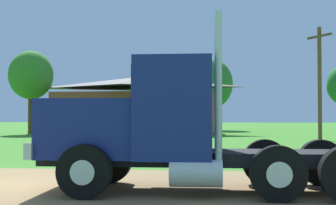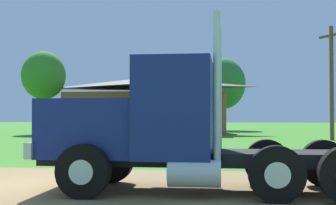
% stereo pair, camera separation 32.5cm
% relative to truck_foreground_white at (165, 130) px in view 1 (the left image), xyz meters
% --- Properties ---
extents(truck_foreground_white, '(7.15, 2.69, 3.60)m').
position_rel_truck_foreground_white_xyz_m(truck_foreground_white, '(0.00, 0.00, 0.00)').
color(truck_foreground_white, black).
rests_on(truck_foreground_white, ground_plane).
extents(shed_building, '(14.01, 8.39, 4.92)m').
position_rel_truck_foreground_white_xyz_m(shed_building, '(-6.14, 31.32, 1.08)').
color(shed_building, brown).
rests_on(shed_building, ground_plane).
extents(utility_pole_near, '(1.24, 1.96, 7.36)m').
position_rel_truck_foreground_white_xyz_m(utility_pole_near, '(7.55, 22.21, 2.64)').
color(utility_pole_near, brown).
rests_on(utility_pole_near, ground_plane).
extents(tree_left, '(3.83, 3.83, 7.20)m').
position_rel_truck_foreground_white_xyz_m(tree_left, '(-15.24, 30.24, 3.77)').
color(tree_left, '#513823').
rests_on(tree_left, ground_plane).
extents(tree_mid, '(5.11, 5.11, 7.89)m').
position_rel_truck_foreground_white_xyz_m(tree_mid, '(-0.11, 43.03, 3.78)').
color(tree_mid, '#513823').
rests_on(tree_mid, ground_plane).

